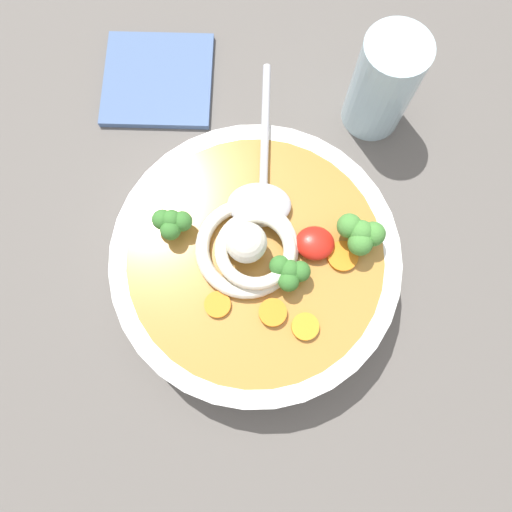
{
  "coord_description": "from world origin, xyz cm",
  "views": [
    {
      "loc": [
        0.88,
        -13.02,
        51.61
      ],
      "look_at": [
        0.06,
        -2.27,
        9.77
      ],
      "focal_mm": 32.76,
      "sensor_mm": 36.0,
      "label": 1
    }
  ],
  "objects_px": {
    "noodle_pile": "(248,247)",
    "folded_napkin": "(158,79)",
    "soup_spoon": "(258,191)",
    "soup_bowl": "(256,264)",
    "drinking_glass": "(383,85)"
  },
  "relations": [
    {
      "from": "soup_bowl",
      "to": "folded_napkin",
      "type": "xyz_separation_m",
      "value": [
        -0.13,
        0.22,
        -0.03
      ]
    },
    {
      "from": "noodle_pile",
      "to": "folded_napkin",
      "type": "xyz_separation_m",
      "value": [
        -0.13,
        0.22,
        -0.07
      ]
    },
    {
      "from": "soup_spoon",
      "to": "noodle_pile",
      "type": "bearing_deg",
      "value": 173.03
    },
    {
      "from": "soup_spoon",
      "to": "drinking_glass",
      "type": "xyz_separation_m",
      "value": [
        0.12,
        0.13,
        -0.01
      ]
    },
    {
      "from": "soup_bowl",
      "to": "soup_spoon",
      "type": "distance_m",
      "value": 0.07
    },
    {
      "from": "noodle_pile",
      "to": "soup_bowl",
      "type": "bearing_deg",
      "value": -30.83
    },
    {
      "from": "soup_bowl",
      "to": "folded_napkin",
      "type": "relative_size",
      "value": 2.16
    },
    {
      "from": "soup_spoon",
      "to": "folded_napkin",
      "type": "xyz_separation_m",
      "value": [
        -0.13,
        0.16,
        -0.07
      ]
    },
    {
      "from": "soup_bowl",
      "to": "drinking_glass",
      "type": "height_order",
      "value": "drinking_glass"
    },
    {
      "from": "folded_napkin",
      "to": "soup_spoon",
      "type": "bearing_deg",
      "value": -50.83
    },
    {
      "from": "soup_bowl",
      "to": "noodle_pile",
      "type": "xyz_separation_m",
      "value": [
        -0.01,
        0.0,
        0.04
      ]
    },
    {
      "from": "noodle_pile",
      "to": "drinking_glass",
      "type": "distance_m",
      "value": 0.23
    },
    {
      "from": "folded_napkin",
      "to": "noodle_pile",
      "type": "bearing_deg",
      "value": -59.93
    },
    {
      "from": "noodle_pile",
      "to": "soup_spoon",
      "type": "relative_size",
      "value": 0.6
    },
    {
      "from": "soup_spoon",
      "to": "folded_napkin",
      "type": "bearing_deg",
      "value": 36.64
    }
  ]
}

